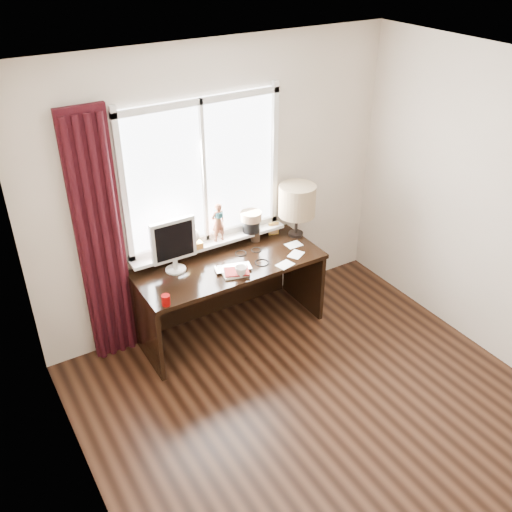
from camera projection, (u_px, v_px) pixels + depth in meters
floor at (347, 440)px, 4.32m from camera, size 3.50×4.00×0.00m
ceiling at (388, 97)px, 2.98m from camera, size 3.50×4.00×0.00m
wall_back at (218, 189)px, 5.12m from camera, size 3.50×0.00×2.60m
wall_left at (96, 404)px, 2.88m from camera, size 0.00×4.00×2.60m
laptop at (233, 268)px, 4.98m from camera, size 0.36×0.28×0.02m
mug at (241, 271)px, 4.87m from camera, size 0.13×0.14×0.10m
red_cup at (166, 300)px, 4.52m from camera, size 0.07×0.07×0.09m
window at (205, 195)px, 5.01m from camera, size 1.52×0.22×1.40m
curtain at (101, 244)px, 4.64m from camera, size 0.38×0.09×2.25m
desk at (225, 280)px, 5.28m from camera, size 1.70×0.70×0.75m
monitor at (174, 243)px, 4.84m from camera, size 0.40×0.18×0.49m
notebook_stack at (236, 272)px, 4.92m from camera, size 0.26×0.22×0.03m
brush_holder at (255, 235)px, 5.40m from camera, size 0.09×0.09×0.25m
icon_frame at (274, 228)px, 5.50m from camera, size 0.10×0.04×0.13m
table_lamp at (297, 201)px, 5.34m from camera, size 0.35×0.35×0.52m
loose_papers at (292, 254)px, 5.21m from camera, size 0.43×0.38×0.00m
desk_cables at (254, 256)px, 5.17m from camera, size 0.29×0.40×0.01m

